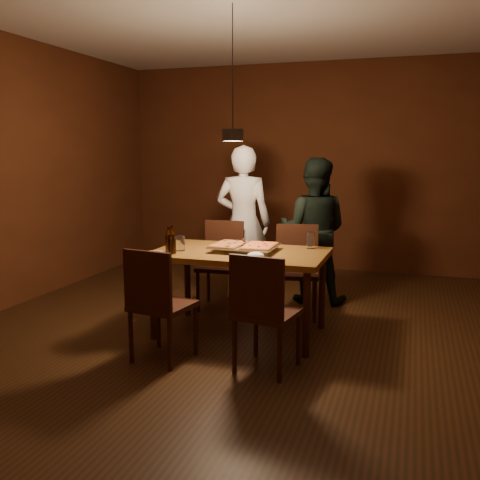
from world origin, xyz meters
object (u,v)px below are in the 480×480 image
(chair_far_left, at_px, (222,256))
(diner_white, at_px, (243,223))
(pendant_lamp, at_px, (233,134))
(chair_near_left, at_px, (156,295))
(plate_slice, at_px, (153,254))
(pizza_tray, at_px, (245,248))
(chair_far_right, at_px, (297,261))
(beer_bottle_b, at_px, (172,240))
(dining_table, at_px, (240,259))
(beer_bottle_a, at_px, (169,241))
(diner_dark, at_px, (313,231))
(chair_near_right, at_px, (263,302))

(chair_far_left, height_order, diner_white, diner_white)
(pendant_lamp, bearing_deg, diner_white, 103.75)
(chair_near_left, relative_size, plate_slice, 1.82)
(pizza_tray, height_order, pendant_lamp, pendant_lamp)
(chair_far_right, bearing_deg, diner_white, -43.96)
(beer_bottle_b, bearing_deg, chair_far_right, 49.75)
(dining_table, bearing_deg, chair_near_left, -115.48)
(beer_bottle_a, height_order, plate_slice, beer_bottle_a)
(beer_bottle_a, xyz_separation_m, diner_dark, (0.95, 1.57, -0.09))
(dining_table, height_order, pizza_tray, pizza_tray)
(chair_far_left, bearing_deg, pendant_lamp, 112.01)
(chair_near_left, height_order, beer_bottle_a, beer_bottle_a)
(chair_far_right, relative_size, diner_dark, 0.32)
(chair_far_left, height_order, chair_near_right, same)
(dining_table, xyz_separation_m, chair_far_right, (0.35, 0.74, -0.14))
(chair_far_right, xyz_separation_m, chair_near_left, (-0.75, -1.57, 0.00))
(beer_bottle_b, distance_m, diner_dark, 1.80)
(chair_near_right, bearing_deg, diner_dark, 99.67)
(diner_white, bearing_deg, chair_far_right, 143.69)
(chair_near_right, bearing_deg, beer_bottle_a, 163.76)
(chair_near_left, bearing_deg, chair_near_right, 12.77)
(pizza_tray, relative_size, pendant_lamp, 0.50)
(diner_dark, bearing_deg, pizza_tray, 71.73)
(chair_far_left, bearing_deg, diner_dark, -155.65)
(dining_table, height_order, pendant_lamp, pendant_lamp)
(diner_dark, relative_size, pendant_lamp, 1.41)
(chair_far_left, distance_m, beer_bottle_b, 1.12)
(chair_far_right, distance_m, beer_bottle_a, 1.41)
(diner_dark, bearing_deg, beer_bottle_b, 57.75)
(dining_table, bearing_deg, pizza_tray, 29.89)
(chair_near_left, xyz_separation_m, plate_slice, (-0.25, 0.43, 0.22))
(beer_bottle_b, xyz_separation_m, diner_white, (0.17, 1.47, -0.03))
(plate_slice, bearing_deg, dining_table, 32.01)
(beer_bottle_b, bearing_deg, plate_slice, -138.54)
(chair_far_right, height_order, chair_near_right, same)
(chair_far_right, xyz_separation_m, pendant_lamp, (-0.40, -0.79, 1.22))
(chair_far_right, relative_size, beer_bottle_a, 2.12)
(chair_near_left, xyz_separation_m, diner_dark, (0.82, 2.09, 0.24))
(chair_far_left, relative_size, chair_far_right, 0.98)
(beer_bottle_a, bearing_deg, plate_slice, -143.11)
(chair_near_left, height_order, diner_white, diner_white)
(chair_near_right, bearing_deg, diner_white, 121.03)
(chair_near_right, bearing_deg, chair_far_left, 128.95)
(chair_near_right, bearing_deg, plate_slice, 170.09)
(dining_table, relative_size, pendant_lamp, 1.36)
(pizza_tray, xyz_separation_m, pendant_lamp, (-0.08, -0.08, 0.99))
(chair_far_right, height_order, beer_bottle_a, beer_bottle_a)
(chair_near_right, xyz_separation_m, plate_slice, (-1.07, 0.38, 0.22))
(chair_near_right, bearing_deg, pendant_lamp, 132.64)
(chair_far_right, xyz_separation_m, chair_near_right, (0.07, -1.51, 0.00))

